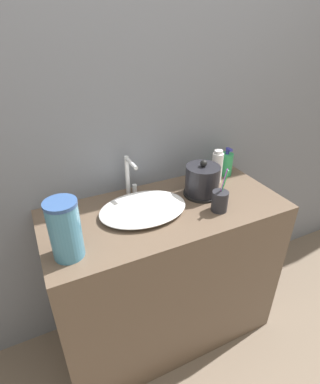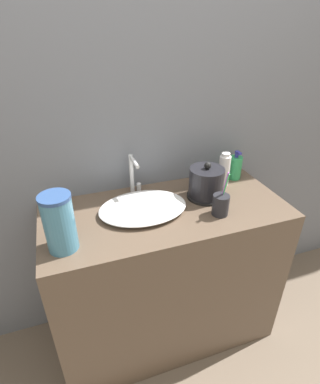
% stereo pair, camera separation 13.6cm
% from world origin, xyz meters
% --- Properties ---
extents(ground_plane, '(12.00, 12.00, 0.00)m').
position_xyz_m(ground_plane, '(0.00, 0.00, 0.00)').
color(ground_plane, '#6B5B4C').
extents(wall_back, '(6.00, 0.04, 2.60)m').
position_xyz_m(wall_back, '(0.00, 0.55, 1.30)').
color(wall_back, slate).
rests_on(wall_back, ground_plane).
extents(vanity_counter, '(1.17, 0.53, 0.87)m').
position_xyz_m(vanity_counter, '(0.00, 0.27, 0.44)').
color(vanity_counter, brown).
rests_on(vanity_counter, ground_plane).
extents(sink_basin, '(0.42, 0.30, 0.04)m').
position_xyz_m(sink_basin, '(-0.11, 0.28, 0.89)').
color(sink_basin, white).
rests_on(sink_basin, vanity_counter).
extents(faucet, '(0.06, 0.14, 0.21)m').
position_xyz_m(faucet, '(-0.11, 0.47, 0.99)').
color(faucet, silver).
rests_on(faucet, vanity_counter).
extents(electric_kettle, '(0.19, 0.19, 0.19)m').
position_xyz_m(electric_kettle, '(0.22, 0.31, 0.95)').
color(electric_kettle, black).
rests_on(electric_kettle, vanity_counter).
extents(toothbrush_cup, '(0.08, 0.08, 0.21)m').
position_xyz_m(toothbrush_cup, '(0.22, 0.15, 0.92)').
color(toothbrush_cup, '#232328').
rests_on(toothbrush_cup, vanity_counter).
extents(lotion_bottle, '(0.07, 0.07, 0.17)m').
position_xyz_m(lotion_bottle, '(0.47, 0.44, 0.94)').
color(lotion_bottle, '#2D9956').
rests_on(lotion_bottle, vanity_counter).
extents(shampoo_bottle, '(0.06, 0.06, 0.18)m').
position_xyz_m(shampoo_bottle, '(0.37, 0.40, 0.96)').
color(shampoo_bottle, white).
rests_on(shampoo_bottle, vanity_counter).
extents(water_pitcher, '(0.12, 0.12, 0.24)m').
position_xyz_m(water_pitcher, '(-0.48, 0.14, 0.99)').
color(water_pitcher, teal).
rests_on(water_pitcher, vanity_counter).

